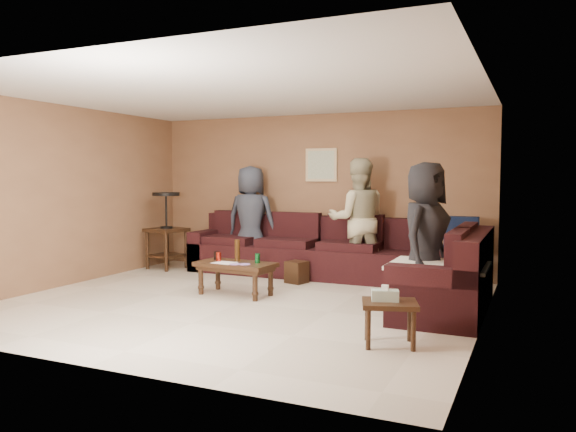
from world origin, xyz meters
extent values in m
plane|color=beige|center=(0.00, 0.00, 0.00)|extent=(5.50, 5.50, 0.00)
cube|color=silver|center=(0.00, 0.00, 2.45)|extent=(5.50, 5.00, 0.10)
cube|color=brown|center=(0.00, 2.50, 1.25)|extent=(5.50, 0.10, 2.50)
cube|color=brown|center=(0.00, -2.50, 1.25)|extent=(5.50, 0.10, 2.50)
cube|color=brown|center=(-2.75, 0.00, 1.25)|extent=(0.10, 5.00, 2.50)
cube|color=brown|center=(2.75, 0.00, 1.25)|extent=(0.10, 5.00, 2.50)
cube|color=black|center=(0.00, 2.05, 0.23)|extent=(3.70, 0.90, 0.45)
cube|color=black|center=(0.00, 2.38, 0.68)|extent=(3.70, 0.24, 0.45)
cube|color=black|center=(-1.73, 2.05, 0.32)|extent=(0.24, 0.90, 0.63)
cube|color=black|center=(2.30, 0.60, 0.23)|extent=(0.90, 2.00, 0.45)
cube|color=black|center=(2.63, 0.60, 0.68)|extent=(0.24, 2.00, 0.45)
cube|color=black|center=(2.30, -0.28, 0.32)|extent=(0.90, 0.24, 0.63)
cube|color=black|center=(2.30, 2.05, 0.75)|extent=(0.45, 0.14, 0.45)
cube|color=white|center=(2.30, 0.15, 0.58)|extent=(1.00, 0.85, 0.04)
cube|color=#331E11|center=(-0.27, 0.37, 0.39)|extent=(1.05, 0.59, 0.06)
cube|color=#331E11|center=(-0.27, 0.37, 0.34)|extent=(0.97, 0.51, 0.05)
cylinder|color=#331E11|center=(-0.70, 0.22, 0.18)|extent=(0.06, 0.06, 0.37)
cylinder|color=#331E11|center=(0.12, 0.15, 0.18)|extent=(0.06, 0.06, 0.37)
cylinder|color=#331E11|center=(-0.67, 0.59, 0.18)|extent=(0.06, 0.06, 0.37)
cylinder|color=#331E11|center=(0.16, 0.52, 0.18)|extent=(0.06, 0.06, 0.37)
cylinder|color=#B12314|center=(-0.51, 0.35, 0.48)|extent=(0.07, 0.07, 0.12)
cylinder|color=#157731|center=(0.01, 0.44, 0.48)|extent=(0.07, 0.07, 0.12)
cylinder|color=#36200C|center=(-0.31, 0.48, 0.56)|extent=(0.07, 0.07, 0.28)
cylinder|color=black|center=(-0.61, 0.48, 0.48)|extent=(0.08, 0.08, 0.11)
cube|color=silver|center=(-0.37, 0.27, 0.42)|extent=(0.30, 0.24, 0.00)
cylinder|color=#ED53A7|center=(-0.19, 0.23, 0.43)|extent=(0.14, 0.14, 0.01)
cylinder|color=#ED53A7|center=(-0.08, 0.26, 0.43)|extent=(0.14, 0.14, 0.01)
cube|color=#331E11|center=(-2.33, 1.73, 0.64)|extent=(0.64, 0.64, 0.06)
cube|color=#331E11|center=(-2.33, 1.73, 0.22)|extent=(0.57, 0.57, 0.03)
cylinder|color=#331E11|center=(-2.59, 1.56, 0.32)|extent=(0.06, 0.06, 0.64)
cylinder|color=#331E11|center=(-2.16, 1.48, 0.32)|extent=(0.06, 0.06, 0.64)
cylinder|color=#331E11|center=(-2.51, 1.99, 0.32)|extent=(0.06, 0.06, 0.64)
cylinder|color=#331E11|center=(-2.08, 1.91, 0.32)|extent=(0.06, 0.06, 0.64)
cylinder|color=black|center=(-2.33, 1.73, 0.68)|extent=(0.20, 0.20, 0.03)
cylinder|color=black|center=(-2.33, 1.73, 0.97)|extent=(0.03, 0.03, 0.53)
cylinder|color=black|center=(-2.33, 1.73, 1.23)|extent=(0.44, 0.44, 0.06)
cube|color=#331E11|center=(2.05, -0.96, 0.38)|extent=(0.58, 0.53, 0.04)
cylinder|color=#331E11|center=(1.91, -1.16, 0.19)|extent=(0.04, 0.04, 0.38)
cylinder|color=#331E11|center=(2.28, -1.04, 0.19)|extent=(0.04, 0.04, 0.38)
cylinder|color=#331E11|center=(1.82, -0.87, 0.19)|extent=(0.04, 0.04, 0.38)
cylinder|color=#331E11|center=(2.19, -0.75, 0.19)|extent=(0.04, 0.04, 0.38)
cube|color=silver|center=(2.01, -0.96, 0.45)|extent=(0.27, 0.19, 0.10)
cube|color=silver|center=(2.01, -0.96, 0.52)|extent=(0.06, 0.04, 0.05)
cube|color=#331E11|center=(0.12, 1.45, 0.16)|extent=(0.32, 0.32, 0.31)
cube|color=tan|center=(0.10, 2.48, 1.70)|extent=(0.52, 0.03, 0.52)
cube|color=beige|center=(0.10, 2.46, 1.70)|extent=(0.44, 0.01, 0.44)
imported|color=#2C323E|center=(-0.95, 2.09, 0.84)|extent=(0.86, 0.60, 1.69)
imported|color=tan|center=(0.86, 1.98, 0.89)|extent=(1.06, 0.96, 1.78)
imported|color=black|center=(2.10, 0.42, 0.84)|extent=(0.69, 0.91, 1.68)
camera|label=1|loc=(3.23, -5.85, 1.51)|focal=35.00mm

